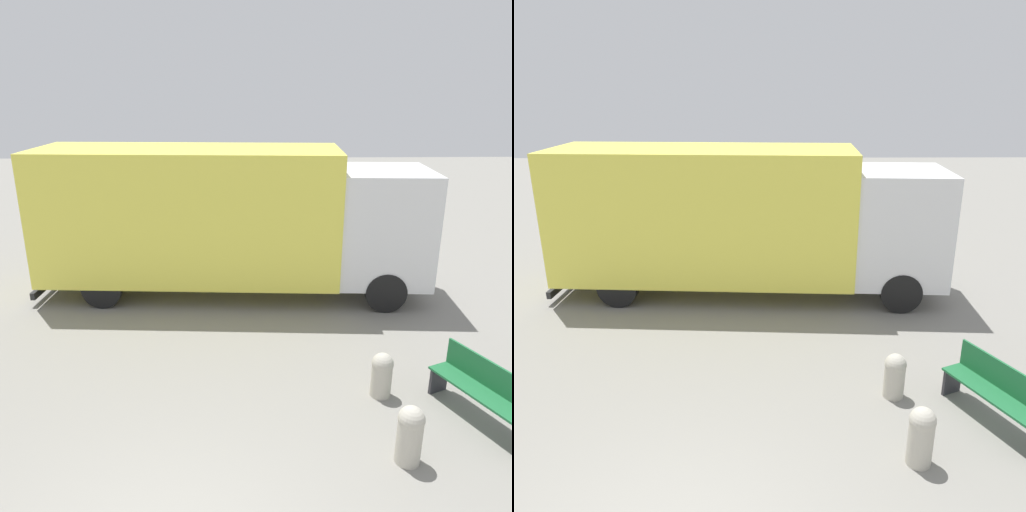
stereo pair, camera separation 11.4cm
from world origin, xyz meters
TOP-DOWN VIEW (x-y plane):
  - delivery_truck at (0.51, 7.39)m, footprint 8.87×2.68m
  - park_bench at (4.37, 2.47)m, footprint 1.08×1.78m
  - bollard_near_bench at (2.99, 1.66)m, footprint 0.34×0.34m
  - bollard_far_bench at (3.02, 3.13)m, footprint 0.34×0.34m

SIDE VIEW (x-z plane):
  - bollard_far_bench at x=3.02m, z-range 0.03..0.76m
  - bollard_near_bench at x=2.99m, z-range 0.03..0.86m
  - park_bench at x=4.37m, z-range 0.05..0.94m
  - delivery_truck at x=0.51m, z-range 0.15..3.50m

